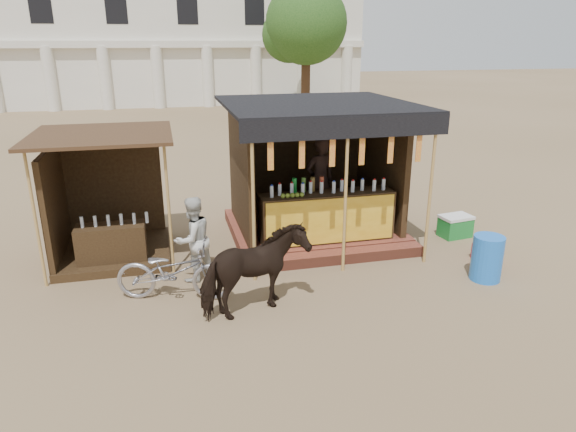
% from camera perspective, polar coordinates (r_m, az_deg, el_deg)
% --- Properties ---
extents(ground, '(120.00, 120.00, 0.00)m').
position_cam_1_polar(ground, '(7.72, 2.88, -11.54)').
color(ground, '#846B4C').
rests_on(ground, ground).
extents(main_stall, '(3.60, 3.61, 2.78)m').
position_cam_1_polar(main_stall, '(10.57, 3.07, 3.08)').
color(main_stall, brown).
rests_on(main_stall, ground).
extents(secondary_stall, '(2.40, 2.40, 2.38)m').
position_cam_1_polar(secondary_stall, '(10.15, -19.96, 0.20)').
color(secondary_stall, '#382814').
rests_on(secondary_stall, ground).
extents(cow, '(1.77, 1.25, 1.36)m').
position_cam_1_polar(cow, '(7.61, -3.74, -6.23)').
color(cow, black).
rests_on(cow, ground).
extents(motorbike, '(1.92, 1.09, 0.95)m').
position_cam_1_polar(motorbike, '(8.31, -12.62, -6.00)').
color(motorbike, '#9998A0').
rests_on(motorbike, ground).
extents(bystander, '(0.90, 0.86, 1.47)m').
position_cam_1_polar(bystander, '(8.81, -10.50, -2.54)').
color(bystander, beige).
rests_on(bystander, ground).
extents(blue_barrel, '(0.61, 0.61, 0.79)m').
position_cam_1_polar(blue_barrel, '(9.42, 21.24, -4.37)').
color(blue_barrel, blue).
rests_on(blue_barrel, ground).
extents(red_crate, '(0.52, 0.49, 0.30)m').
position_cam_1_polar(red_crate, '(10.39, 21.16, -3.66)').
color(red_crate, maroon).
rests_on(red_crate, ground).
extents(cooler, '(0.70, 0.53, 0.46)m').
position_cam_1_polar(cooler, '(11.30, 18.09, -1.06)').
color(cooler, '#1B7B2E').
rests_on(cooler, ground).
extents(background_building, '(26.00, 7.45, 8.18)m').
position_cam_1_polar(background_building, '(36.31, -14.59, 18.47)').
color(background_building, silver).
rests_on(background_building, ground).
extents(tree, '(4.50, 4.40, 7.00)m').
position_cam_1_polar(tree, '(29.56, 1.58, 20.32)').
color(tree, '#382314').
rests_on(tree, ground).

